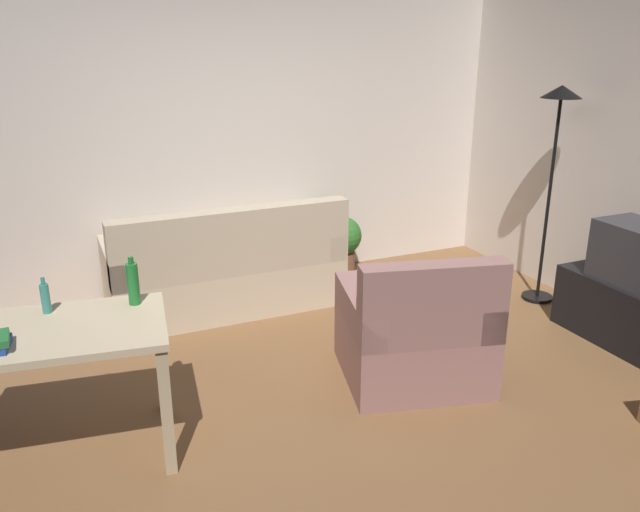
% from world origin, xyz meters
% --- Properties ---
extents(ground_plane, '(5.20, 4.40, 0.02)m').
position_xyz_m(ground_plane, '(0.00, 0.00, -0.01)').
color(ground_plane, brown).
extents(wall_rear, '(5.20, 0.10, 2.70)m').
position_xyz_m(wall_rear, '(0.00, 2.20, 1.35)').
color(wall_rear, silver).
rests_on(wall_rear, ground_plane).
extents(couch, '(1.90, 0.84, 0.92)m').
position_xyz_m(couch, '(-0.27, 1.59, 0.31)').
color(couch, beige).
rests_on(couch, ground_plane).
extents(tv_stand, '(0.44, 1.10, 0.48)m').
position_xyz_m(tv_stand, '(2.25, -0.28, 0.24)').
color(tv_stand, black).
rests_on(tv_stand, ground_plane).
extents(torchiere_lamp, '(0.32, 0.32, 1.81)m').
position_xyz_m(torchiere_lamp, '(2.25, 0.67, 1.41)').
color(torchiere_lamp, black).
rests_on(torchiere_lamp, ground_plane).
extents(desk, '(1.28, 0.86, 0.76)m').
position_xyz_m(desk, '(-1.66, 0.00, 0.65)').
color(desk, '#C6B28E').
rests_on(desk, ground_plane).
extents(potted_plant, '(0.36, 0.36, 0.57)m').
position_xyz_m(potted_plant, '(0.95, 1.90, 0.33)').
color(potted_plant, brown).
rests_on(potted_plant, ground_plane).
extents(armchair, '(1.08, 1.04, 0.92)m').
position_xyz_m(armchair, '(0.53, -0.08, 0.32)').
color(armchair, '#996B66').
rests_on(armchair, ground_plane).
extents(bottle_tall, '(0.05, 0.05, 0.20)m').
position_xyz_m(bottle_tall, '(-1.64, 0.22, 0.85)').
color(bottle_tall, teal).
rests_on(bottle_tall, desk).
extents(bottle_green, '(0.07, 0.07, 0.28)m').
position_xyz_m(bottle_green, '(-1.19, 0.15, 0.88)').
color(bottle_green, '#1E722D').
rests_on(bottle_green, desk).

